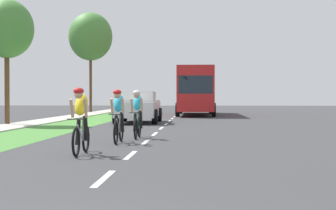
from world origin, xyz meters
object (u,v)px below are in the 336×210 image
at_px(cyclist_trailing, 118,116).
at_px(bus_red, 196,89).
at_px(pickup_white, 138,107).
at_px(street_tree_near, 7,29).
at_px(cyclist_distant, 137,114).
at_px(street_tree_far, 91,37).
at_px(cyclist_lead, 81,120).

height_order(cyclist_trailing, bus_red, bus_red).
height_order(cyclist_trailing, pickup_white, pickup_white).
xyz_separation_m(cyclist_trailing, street_tree_near, (-6.96, 9.76, 3.86)).
distance_m(cyclist_trailing, bus_red, 24.73).
bearing_deg(bus_red, pickup_white, -103.37).
bearing_deg(bus_red, cyclist_distant, -94.69).
height_order(cyclist_distant, pickup_white, pickup_white).
distance_m(bus_red, street_tree_far, 11.76).
height_order(cyclist_trailing, street_tree_near, street_tree_near).
distance_m(cyclist_trailing, cyclist_distant, 1.83).
bearing_deg(street_tree_near, cyclist_lead, -63.04).
relative_size(cyclist_lead, bus_red, 0.15).
xyz_separation_m(cyclist_trailing, bus_red, (2.23, 24.61, 1.17)).
height_order(bus_red, street_tree_far, street_tree_far).
bearing_deg(cyclist_trailing, cyclist_distant, 78.77).
relative_size(street_tree_near, street_tree_far, 0.70).
relative_size(cyclist_lead, cyclist_distant, 1.00).
bearing_deg(cyclist_lead, bus_red, 84.54).
bearing_deg(street_tree_near, cyclist_trailing, -54.48).
distance_m(cyclist_lead, cyclist_distant, 4.96).
height_order(cyclist_lead, street_tree_near, street_tree_near).
bearing_deg(street_tree_near, street_tree_far, 90.17).
height_order(pickup_white, street_tree_far, street_tree_far).
relative_size(cyclist_trailing, cyclist_distant, 1.00).
height_order(bus_red, street_tree_near, street_tree_near).
relative_size(pickup_white, bus_red, 0.44).
xyz_separation_m(cyclist_trailing, pickup_white, (-0.76, 12.02, 0.02)).
distance_m(cyclist_trailing, pickup_white, 12.05).
distance_m(cyclist_lead, pickup_white, 15.13).
bearing_deg(cyclist_lead, cyclist_distant, 80.95).
height_order(cyclist_trailing, street_tree_far, street_tree_far).
xyz_separation_m(cyclist_distant, street_tree_far, (-7.38, 28.34, 5.86)).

